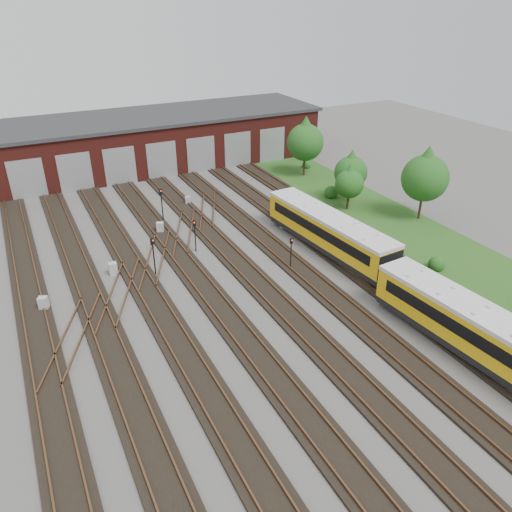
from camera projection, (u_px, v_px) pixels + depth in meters
name	position (u px, v px, depth m)	size (l,w,h in m)	color
ground	(278.00, 339.00, 32.74)	(120.00, 120.00, 0.00)	#4C4A47
track_network	(271.00, 333.00, 33.08)	(30.40, 70.00, 0.33)	black
maintenance_shed	(124.00, 143.00, 62.66)	(51.00, 12.50, 6.35)	#561A15
grass_verge	(399.00, 227.00, 48.17)	(8.00, 55.00, 0.05)	#28531B
metro_train	(477.00, 331.00, 30.36)	(3.82, 46.80, 3.02)	black
signal_mast_0	(153.00, 251.00, 39.24)	(0.31, 0.30, 3.21)	black
signal_mast_1	(195.00, 232.00, 42.82)	(0.29, 0.28, 2.94)	black
signal_mast_2	(162.00, 201.00, 48.38)	(0.28, 0.27, 3.37)	black
signal_mast_3	(291.00, 249.00, 40.24)	(0.24, 0.23, 2.71)	black
relay_cabinet_0	(44.00, 304.00, 35.46)	(0.63, 0.53, 1.05)	#ABADB0
relay_cabinet_1	(160.00, 228.00, 46.77)	(0.63, 0.53, 1.05)	#ABADB0
relay_cabinet_2	(113.00, 269.00, 39.88)	(0.63, 0.53, 1.06)	#ABADB0
relay_cabinet_3	(188.00, 201.00, 52.99)	(0.54, 0.45, 0.90)	#ABADB0
relay_cabinet_4	(284.00, 224.00, 47.77)	(0.54, 0.45, 0.91)	#ABADB0
tree_0	(305.00, 138.00, 59.28)	(4.39, 4.39, 7.27)	#352018
tree_1	(351.00, 169.00, 52.14)	(3.47, 3.47, 5.75)	#352018
tree_2	(426.00, 173.00, 47.66)	(4.50, 4.50, 7.45)	#352018
tree_3	(350.00, 181.00, 50.59)	(2.95, 2.95, 4.88)	#352018
bush_0	(437.00, 262.00, 40.53)	(1.33, 1.33, 1.33)	#204A15
bush_1	(331.00, 191.00, 54.73)	(1.51, 1.51, 1.51)	#204A15
bush_2	(306.00, 164.00, 63.79)	(1.14, 1.14, 1.14)	#204A15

